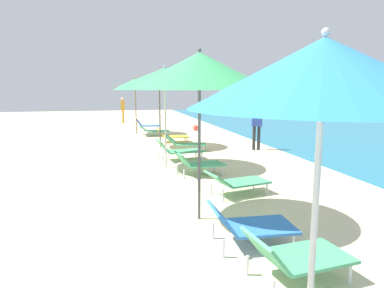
{
  "coord_description": "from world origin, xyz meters",
  "views": [
    {
      "loc": [
        -0.87,
        5.47,
        2.24
      ],
      "look_at": [
        0.66,
        12.16,
        1.12
      ],
      "focal_mm": 32.73,
      "sensor_mm": 36.0,
      "label": 1
    }
  ],
  "objects_px": {
    "umbrella_fifth": "(165,77)",
    "lounger_fifth_inland": "(199,163)",
    "lounger_third_shoreside": "(296,255)",
    "person_walking_mid": "(257,120)",
    "umbrella_third": "(323,74)",
    "lounger_sixth_shoreside": "(171,135)",
    "lounger_farthest_shoreside": "(147,125)",
    "lounger_fourth_inland": "(249,224)",
    "lounger_sixth_inland": "(185,143)",
    "lounger_fifth_shoreside": "(179,150)",
    "umbrella_farthest": "(135,84)",
    "beach_ball": "(195,128)",
    "lounger_fourth_shoreside": "(237,181)",
    "person_walking_near": "(123,108)",
    "umbrella_fourth": "(199,71)",
    "umbrella_sixth": "(159,83)",
    "lounger_farthest_inland": "(154,130)"
  },
  "relations": [
    {
      "from": "umbrella_fourth",
      "to": "lounger_farthest_shoreside",
      "type": "xyz_separation_m",
      "value": [
        0.35,
        12.56,
        -2.18
      ]
    },
    {
      "from": "umbrella_third",
      "to": "lounger_sixth_shoreside",
      "type": "height_order",
      "value": "umbrella_third"
    },
    {
      "from": "umbrella_farthest",
      "to": "lounger_farthest_shoreside",
      "type": "xyz_separation_m",
      "value": [
        0.63,
        1.18,
        -2.07
      ]
    },
    {
      "from": "lounger_fifth_inland",
      "to": "beach_ball",
      "type": "bearing_deg",
      "value": 68.76
    },
    {
      "from": "umbrella_farthest",
      "to": "lounger_fourth_inland",
      "type": "bearing_deg",
      "value": -86.63
    },
    {
      "from": "person_walking_mid",
      "to": "lounger_fourth_shoreside",
      "type": "bearing_deg",
      "value": 168.92
    },
    {
      "from": "umbrella_farthest",
      "to": "beach_ball",
      "type": "bearing_deg",
      "value": 12.33
    },
    {
      "from": "lounger_fifth_inland",
      "to": "lounger_farthest_shoreside",
      "type": "distance_m",
      "value": 9.65
    },
    {
      "from": "lounger_third_shoreside",
      "to": "umbrella_sixth",
      "type": "distance_m",
      "value": 9.82
    },
    {
      "from": "umbrella_farthest",
      "to": "lounger_farthest_inland",
      "type": "xyz_separation_m",
      "value": [
        0.74,
        -0.92,
        -2.11
      ]
    },
    {
      "from": "umbrella_fifth",
      "to": "lounger_fifth_shoreside",
      "type": "relative_size",
      "value": 1.86
    },
    {
      "from": "lounger_fifth_shoreside",
      "to": "lounger_sixth_shoreside",
      "type": "height_order",
      "value": "lounger_fifth_shoreside"
    },
    {
      "from": "lounger_sixth_shoreside",
      "to": "lounger_sixth_inland",
      "type": "xyz_separation_m",
      "value": [
        0.14,
        -2.09,
        0.01
      ]
    },
    {
      "from": "lounger_farthest_shoreside",
      "to": "umbrella_sixth",
      "type": "bearing_deg",
      "value": -84.09
    },
    {
      "from": "umbrella_farthest",
      "to": "lounger_fifth_inland",
      "type": "bearing_deg",
      "value": -83.28
    },
    {
      "from": "lounger_third_shoreside",
      "to": "person_walking_mid",
      "type": "height_order",
      "value": "person_walking_mid"
    },
    {
      "from": "umbrella_farthest",
      "to": "beach_ball",
      "type": "relative_size",
      "value": 9.13
    },
    {
      "from": "lounger_fourth_inland",
      "to": "lounger_farthest_shoreside",
      "type": "distance_m",
      "value": 13.7
    },
    {
      "from": "umbrella_fourth",
      "to": "lounger_sixth_inland",
      "type": "relative_size",
      "value": 1.83
    },
    {
      "from": "lounger_fifth_inland",
      "to": "lounger_sixth_shoreside",
      "type": "distance_m",
      "value": 5.61
    },
    {
      "from": "umbrella_fifth",
      "to": "beach_ball",
      "type": "bearing_deg",
      "value": 71.03
    },
    {
      "from": "lounger_third_shoreside",
      "to": "umbrella_farthest",
      "type": "bearing_deg",
      "value": 86.83
    },
    {
      "from": "umbrella_fifth",
      "to": "lounger_fifth_inland",
      "type": "height_order",
      "value": "umbrella_fifth"
    },
    {
      "from": "lounger_fifth_shoreside",
      "to": "lounger_farthest_shoreside",
      "type": "xyz_separation_m",
      "value": [
        -0.22,
        7.66,
        -0.02
      ]
    },
    {
      "from": "umbrella_third",
      "to": "umbrella_fifth",
      "type": "xyz_separation_m",
      "value": [
        -0.04,
        7.28,
        0.17
      ]
    },
    {
      "from": "umbrella_fifth",
      "to": "lounger_sixth_inland",
      "type": "height_order",
      "value": "umbrella_fifth"
    },
    {
      "from": "lounger_fifth_inland",
      "to": "person_walking_mid",
      "type": "relative_size",
      "value": 0.75
    },
    {
      "from": "umbrella_farthest",
      "to": "person_walking_near",
      "type": "height_order",
      "value": "umbrella_farthest"
    },
    {
      "from": "umbrella_fifth",
      "to": "lounger_farthest_shoreside",
      "type": "height_order",
      "value": "umbrella_fifth"
    },
    {
      "from": "umbrella_fifth",
      "to": "lounger_fifth_inland",
      "type": "xyz_separation_m",
      "value": [
        0.68,
        -1.05,
        -2.18
      ]
    },
    {
      "from": "lounger_fourth_shoreside",
      "to": "lounger_fourth_inland",
      "type": "relative_size",
      "value": 1.17
    },
    {
      "from": "lounger_fifth_inland",
      "to": "person_walking_near",
      "type": "distance_m",
      "value": 13.94
    },
    {
      "from": "lounger_fourth_shoreside",
      "to": "person_walking_near",
      "type": "xyz_separation_m",
      "value": [
        -1.85,
        15.61,
        0.68
      ]
    },
    {
      "from": "umbrella_sixth",
      "to": "person_walking_mid",
      "type": "bearing_deg",
      "value": -23.6
    },
    {
      "from": "umbrella_fourth",
      "to": "person_walking_mid",
      "type": "bearing_deg",
      "value": 59.04
    },
    {
      "from": "umbrella_farthest",
      "to": "beach_ball",
      "type": "height_order",
      "value": "umbrella_farthest"
    },
    {
      "from": "umbrella_fifth",
      "to": "umbrella_farthest",
      "type": "bearing_deg",
      "value": 92.41
    },
    {
      "from": "lounger_fourth_shoreside",
      "to": "umbrella_fifth",
      "type": "xyz_separation_m",
      "value": [
        -1.08,
        2.81,
        2.21
      ]
    },
    {
      "from": "lounger_fifth_shoreside",
      "to": "lounger_fifth_inland",
      "type": "xyz_separation_m",
      "value": [
        0.15,
        -1.98,
        -0.01
      ]
    },
    {
      "from": "umbrella_sixth",
      "to": "umbrella_farthest",
      "type": "height_order",
      "value": "umbrella_farthest"
    },
    {
      "from": "lounger_third_shoreside",
      "to": "lounger_fifth_shoreside",
      "type": "height_order",
      "value": "lounger_fifth_shoreside"
    },
    {
      "from": "lounger_fifth_shoreside",
      "to": "person_walking_near",
      "type": "xyz_separation_m",
      "value": [
        -1.3,
        11.86,
        0.65
      ]
    },
    {
      "from": "lounger_fourth_inland",
      "to": "lounger_third_shoreside",
      "type": "bearing_deg",
      "value": -77.03
    },
    {
      "from": "lounger_farthest_shoreside",
      "to": "umbrella_third",
      "type": "bearing_deg",
      "value": -85.07
    },
    {
      "from": "lounger_third_shoreside",
      "to": "lounger_fourth_inland",
      "type": "distance_m",
      "value": 1.0
    },
    {
      "from": "lounger_fourth_shoreside",
      "to": "lounger_fourth_inland",
      "type": "xyz_separation_m",
      "value": [
        -0.66,
        -2.29,
        0.02
      ]
    },
    {
      "from": "umbrella_fourth",
      "to": "umbrella_farthest",
      "type": "height_order",
      "value": "umbrella_fourth"
    },
    {
      "from": "umbrella_fifth",
      "to": "lounger_sixth_shoreside",
      "type": "xyz_separation_m",
      "value": [
        0.91,
        4.56,
        -2.23
      ]
    },
    {
      "from": "umbrella_fourth",
      "to": "lounger_fifth_shoreside",
      "type": "xyz_separation_m",
      "value": [
        0.57,
        4.9,
        -2.17
      ]
    },
    {
      "from": "umbrella_fifth",
      "to": "lounger_third_shoreside",
      "type": "bearing_deg",
      "value": -84.38
    }
  ]
}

